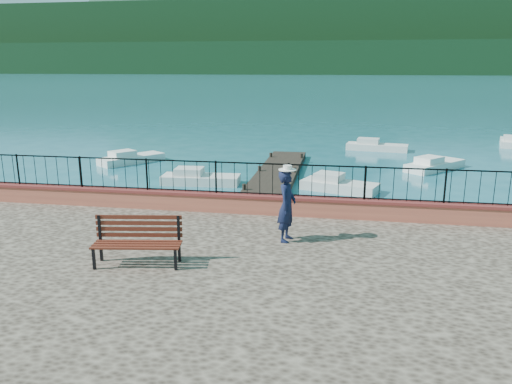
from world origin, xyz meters
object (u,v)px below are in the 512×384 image
(boat_2, at_px, (435,162))
(person, at_px, (287,206))
(boat_3, at_px, (131,156))
(boat_5, at_px, (511,140))
(park_bench, at_px, (138,251))
(boat_4, at_px, (377,144))
(boat_0, at_px, (201,176))
(boat_1, at_px, (340,182))

(boat_2, bearing_deg, person, -159.83)
(boat_3, distance_m, boat_5, 25.98)
(boat_2, xyz_separation_m, boat_3, (-17.08, -1.03, 0.00))
(boat_2, height_order, boat_3, same)
(park_bench, bearing_deg, boat_4, 65.62)
(person, distance_m, boat_0, 11.86)
(person, xyz_separation_m, boat_5, (12.99, 25.47, -1.72))
(boat_0, height_order, boat_3, same)
(boat_2, bearing_deg, boat_4, 66.67)
(park_bench, xyz_separation_m, person, (3.10, 2.15, 0.60))
(boat_1, bearing_deg, boat_2, 67.74)
(boat_0, bearing_deg, person, -66.99)
(park_bench, relative_size, boat_3, 0.53)
(person, xyz_separation_m, boat_4, (3.59, 21.84, -1.72))
(park_bench, bearing_deg, boat_3, 105.37)
(boat_1, height_order, boat_2, same)
(park_bench, bearing_deg, boat_1, 61.82)
(person, distance_m, boat_5, 28.64)
(boat_4, bearing_deg, boat_5, 30.32)
(park_bench, distance_m, person, 3.81)
(boat_0, xyz_separation_m, boat_5, (18.29, 15.00, 0.00))
(person, bearing_deg, park_bench, 133.91)
(park_bench, height_order, boat_3, park_bench)
(park_bench, height_order, boat_0, park_bench)
(boat_0, height_order, boat_4, same)
(boat_1, relative_size, boat_4, 0.86)
(park_bench, bearing_deg, boat_2, 53.69)
(boat_0, bearing_deg, boat_3, 136.95)
(boat_1, bearing_deg, park_bench, -90.02)
(boat_1, bearing_deg, boat_3, 178.12)
(boat_1, relative_size, boat_3, 0.90)
(person, relative_size, boat_0, 0.50)
(person, distance_m, boat_2, 17.24)
(boat_1, xyz_separation_m, boat_4, (2.33, 11.60, 0.00))
(boat_2, relative_size, boat_4, 1.00)
(boat_3, bearing_deg, boat_5, -30.07)
(park_bench, xyz_separation_m, boat_1, (4.36, 12.39, -1.12))
(boat_5, bearing_deg, boat_0, 143.84)
(boat_1, height_order, boat_4, same)
(boat_4, bearing_deg, person, -90.11)
(park_bench, distance_m, boat_1, 13.18)
(boat_0, bearing_deg, boat_1, -5.82)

